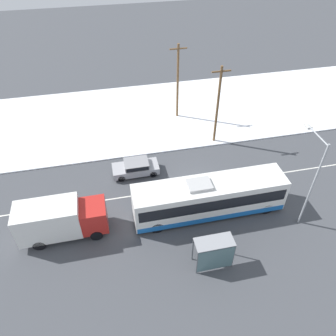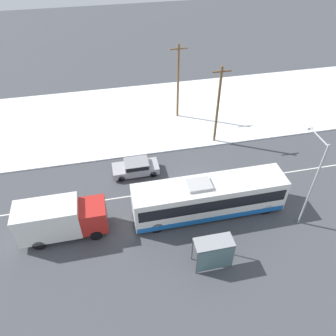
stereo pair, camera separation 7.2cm
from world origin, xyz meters
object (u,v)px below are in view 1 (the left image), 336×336
sedan_car (136,167)px  pedestrian_at_stop (205,244)px  city_bus (209,197)px  streetlamp (312,172)px  bus_shelter (215,252)px  utility_pole_roadside (218,105)px  utility_pole_snowlot (178,81)px  box_truck (60,219)px

sedan_car → pedestrian_at_stop: 10.29m
sedan_car → city_bus: bearing=130.3°
sedan_car → streetlamp: (11.64, -7.90, 4.08)m
bus_shelter → pedestrian_at_stop: bearing=103.7°
city_bus → utility_pole_roadside: (3.55, 9.13, 2.63)m
sedan_car → utility_pole_roadside: bearing=-159.2°
city_bus → utility_pole_roadside: bearing=68.8°
pedestrian_at_stop → streetlamp: streetlamp is taller
pedestrian_at_stop → bus_shelter: size_ratio=0.69×
streetlamp → utility_pole_snowlot: utility_pole_snowlot is taller
utility_pole_snowlot → sedan_car: bearing=-124.2°
utility_pole_roadside → utility_pole_snowlot: utility_pole_snowlot is taller
city_bus → pedestrian_at_stop: (-1.44, -3.77, -0.51)m
pedestrian_at_stop → streetlamp: (8.09, 1.75, 3.71)m
box_truck → streetlamp: 18.35m
city_bus → sedan_car: 7.76m
pedestrian_at_stop → utility_pole_snowlot: size_ratio=0.22×
utility_pole_roadside → sedan_car: bearing=-159.2°
utility_pole_roadside → pedestrian_at_stop: bearing=-111.1°
bus_shelter → utility_pole_snowlot: utility_pole_snowlot is taller
city_bus → sedan_car: city_bus is taller
utility_pole_snowlot → city_bus: bearing=-93.7°
sedan_car → utility_pole_snowlot: utility_pole_snowlot is taller
streetlamp → utility_pole_roadside: bearing=105.6°
utility_pole_snowlot → pedestrian_at_stop: bearing=-97.4°
box_truck → utility_pole_snowlot: (12.25, 14.44, 2.64)m
utility_pole_snowlot → box_truck: bearing=-130.3°
pedestrian_at_stop → sedan_car: bearing=110.2°
streetlamp → utility_pole_roadside: utility_pole_roadside is taller
bus_shelter → streetlamp: bearing=20.2°
box_truck → sedan_car: box_truck is taller
utility_pole_roadside → box_truck: bearing=-148.8°
bus_shelter → streetlamp: streetlamp is taller
box_truck → pedestrian_at_stop: bearing=-21.7°
pedestrian_at_stop → utility_pole_roadside: size_ratio=0.22×
pedestrian_at_stop → city_bus: bearing=69.1°
bus_shelter → utility_pole_snowlot: size_ratio=0.32×
box_truck → streetlamp: streetlamp is taller
utility_pole_roadside → utility_pole_snowlot: 6.06m
bus_shelter → city_bus: bearing=76.6°
city_bus → utility_pole_snowlot: size_ratio=1.43×
bus_shelter → box_truck: bearing=153.6°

